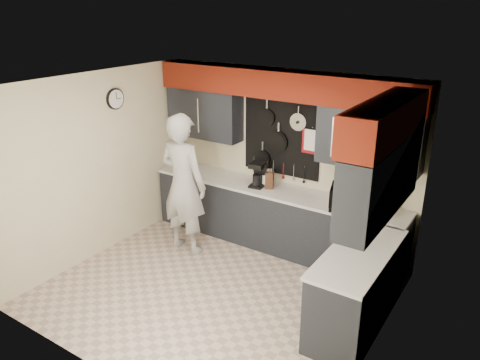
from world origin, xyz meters
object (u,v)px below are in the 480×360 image
Objects in this scene: knife_block at (269,180)px; coffee_maker at (259,174)px; utensil_crock at (266,180)px; person at (183,184)px; microwave at (353,199)px.

coffee_maker is (-0.18, -0.01, 0.07)m from knife_block.
knife_block is 1.47× the size of utensil_crock.
person is at bearing -143.74° from coffee_maker.
coffee_maker is at bearing -129.31° from utensil_crock.
microwave is 1.40m from utensil_crock.
microwave reaches higher than utensil_crock.
microwave is 2.34× the size of knife_block.
knife_block is 0.19m from coffee_maker.
utensil_crock is (-1.39, 0.16, -0.08)m from microwave.
utensil_crock is 0.46× the size of coffee_maker.
microwave is 1.57× the size of coffee_maker.
knife_block reaches higher than utensil_crock.
person is (-0.78, -0.77, -0.08)m from coffee_maker.
utensil_crock is at bearing -133.70° from person.
knife_block is at bearing 159.20° from microwave.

